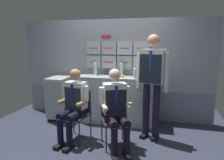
% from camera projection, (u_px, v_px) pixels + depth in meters
% --- Properties ---
extents(ground, '(4.80, 4.80, 0.04)m').
position_uv_depth(ground, '(94.00, 146.00, 3.27)').
color(ground, '#2D3242').
extents(galley_bulkhead, '(4.20, 0.14, 2.15)m').
position_uv_depth(galley_bulkhead, '(114.00, 70.00, 4.38)').
color(galley_bulkhead, '#9A9BAE').
rests_on(galley_bulkhead, ground).
extents(galley_counter, '(1.68, 0.53, 0.98)m').
position_uv_depth(galley_counter, '(118.00, 99.00, 4.18)').
color(galley_counter, '#B6C0C3').
rests_on(galley_counter, ground).
extents(service_trolley, '(0.40, 0.65, 0.93)m').
position_uv_depth(service_trolley, '(61.00, 96.00, 4.39)').
color(service_trolley, black).
rests_on(service_trolley, ground).
extents(folding_chair_left, '(0.46, 0.47, 0.84)m').
position_uv_depth(folding_chair_left, '(79.00, 109.00, 3.47)').
color(folding_chair_left, '#2D2D33').
rests_on(folding_chair_left, ground).
extents(crew_member_left, '(0.49, 0.63, 1.23)m').
position_uv_depth(crew_member_left, '(73.00, 103.00, 3.30)').
color(crew_member_left, black).
rests_on(crew_member_left, ground).
extents(folding_chair_right, '(0.54, 0.54, 0.84)m').
position_uv_depth(folding_chair_right, '(113.00, 113.00, 3.25)').
color(folding_chair_right, '#2D2D33').
rests_on(folding_chair_right, ground).
extents(crew_member_right, '(0.58, 0.68, 1.26)m').
position_uv_depth(crew_member_right, '(116.00, 106.00, 3.07)').
color(crew_member_right, black).
rests_on(crew_member_right, ground).
extents(crew_member_standing, '(0.54, 0.35, 1.79)m').
position_uv_depth(crew_member_standing, '(152.00, 77.00, 3.35)').
color(crew_member_standing, black).
rests_on(crew_member_standing, ground).
extents(water_bottle_blue_cap, '(0.06, 0.06, 0.32)m').
position_uv_depth(water_bottle_blue_cap, '(148.00, 69.00, 4.03)').
color(water_bottle_blue_cap, silver).
rests_on(water_bottle_blue_cap, galley_counter).
extents(water_bottle_clear, '(0.07, 0.07, 0.31)m').
position_uv_depth(water_bottle_clear, '(95.00, 68.00, 4.25)').
color(water_bottle_clear, silver).
rests_on(water_bottle_clear, galley_counter).
extents(sparkling_bottle_green, '(0.07, 0.07, 0.30)m').
position_uv_depth(sparkling_bottle_green, '(122.00, 69.00, 4.19)').
color(sparkling_bottle_green, silver).
rests_on(sparkling_bottle_green, galley_counter).
extents(water_bottle_tall, '(0.07, 0.07, 0.23)m').
position_uv_depth(water_bottle_tall, '(135.00, 73.00, 3.84)').
color(water_bottle_tall, silver).
rests_on(water_bottle_tall, galley_counter).
extents(paper_cup_tan, '(0.07, 0.07, 0.09)m').
position_uv_depth(paper_cup_tan, '(106.00, 72.00, 4.33)').
color(paper_cup_tan, navy).
rests_on(paper_cup_tan, galley_counter).
extents(paper_cup_blue, '(0.06, 0.06, 0.07)m').
position_uv_depth(paper_cup_blue, '(116.00, 74.00, 4.23)').
color(paper_cup_blue, white).
rests_on(paper_cup_blue, galley_counter).
extents(coffee_cup_white, '(0.07, 0.07, 0.06)m').
position_uv_depth(coffee_cup_white, '(154.00, 76.00, 3.91)').
color(coffee_cup_white, navy).
rests_on(coffee_cup_white, galley_counter).
extents(snack_banana, '(0.17, 0.10, 0.04)m').
position_uv_depth(snack_banana, '(122.00, 76.00, 4.01)').
color(snack_banana, yellow).
rests_on(snack_banana, galley_counter).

